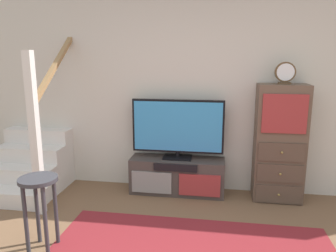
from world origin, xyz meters
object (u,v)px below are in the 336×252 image
object	(u,v)px
television	(178,128)
side_cabinet	(279,144)
bar_stool_near	(39,196)
media_console	(177,176)
desk_clock	(285,73)

from	to	relation	value
television	side_cabinet	bearing A→B (deg)	-0.63
side_cabinet	bar_stool_near	size ratio (longest dim) A/B	2.06
television	side_cabinet	distance (m)	1.25
side_cabinet	television	bearing A→B (deg)	179.37
bar_stool_near	media_console	bearing A→B (deg)	53.65
television	media_console	bearing A→B (deg)	-90.00
media_console	television	xyz separation A→B (m)	(0.00, 0.02, 0.63)
media_console	bar_stool_near	world-z (taller)	bar_stool_near
media_console	side_cabinet	xyz separation A→B (m)	(1.24, 0.01, 0.48)
media_console	television	bearing A→B (deg)	90.00
television	bar_stool_near	bearing A→B (deg)	-125.90
side_cabinet	desk_clock	distance (m)	0.84
media_console	television	size ratio (longest dim) A/B	1.04
desk_clock	bar_stool_near	bearing A→B (deg)	-148.08
television	bar_stool_near	world-z (taller)	television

